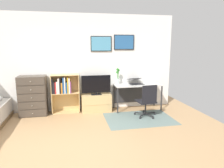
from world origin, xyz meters
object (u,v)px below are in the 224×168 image
desk (137,88)px  computer_mouse (145,84)px  tv_stand (96,103)px  office_chair (147,100)px  laptop (135,82)px  television (96,85)px  bookshelf (64,90)px  bamboo_vase (118,77)px  dresser (33,96)px

desk → computer_mouse: size_ratio=12.88×
tv_stand → office_chair: size_ratio=0.96×
desk → laptop: 0.21m
desk → television: bearing=-179.1°
computer_mouse → laptop: bearing=152.1°
bookshelf → bamboo_vase: size_ratio=2.31×
dresser → office_chair: bearing=-14.7°
office_chair → tv_stand: bearing=141.4°
tv_stand → office_chair: office_chair is taller
desk → bamboo_vase: 0.66m
tv_stand → office_chair: (1.22, -0.78, 0.22)m
bookshelf → bamboo_vase: bamboo_vase is taller
office_chair → computer_mouse: size_ratio=8.27×
television → computer_mouse: bearing=-4.3°
television → bamboo_vase: size_ratio=1.77×
bamboo_vase → laptop: bearing=-8.1°
tv_stand → desk: desk is taller
laptop → dresser: bearing=173.4°
dresser → office_chair: size_ratio=1.23×
television → computer_mouse: size_ratio=7.79×
dresser → desk: bearing=0.2°
bookshelf → television: size_ratio=1.31×
computer_mouse → television: bearing=175.7°
computer_mouse → bamboo_vase: size_ratio=0.23×
desk → bamboo_vase: (-0.55, 0.08, 0.35)m
laptop → computer_mouse: size_ratio=4.40×
television → laptop: television is taller
tv_stand → office_chair: bearing=-32.4°
dresser → laptop: dresser is taller
television → desk: 1.19m
dresser → computer_mouse: bearing=-2.1°
computer_mouse → bamboo_vase: (-0.77, 0.21, 0.20)m
tv_stand → dresser: bearing=-179.5°
tv_stand → laptop: size_ratio=1.81×
laptop → bamboo_vase: 0.54m
desk → office_chair: office_chair is taller
bamboo_vase → bookshelf: bearing=-178.7°
tv_stand → computer_mouse: size_ratio=7.96×
office_chair → bamboo_vase: 1.15m
office_chair → bamboo_vase: bamboo_vase is taller
tv_stand → bookshelf: bearing=177.1°
office_chair → computer_mouse: office_chair is taller
dresser → desk: size_ratio=0.79×
television → laptop: bearing=1.5°
laptop → tv_stand: bearing=173.3°
television → office_chair: bearing=-31.7°
laptop → bamboo_vase: size_ratio=1.00×
bookshelf → desk: bookshelf is taller
television → dresser: bearing=179.7°
dresser → tv_stand: (1.68, 0.01, -0.29)m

